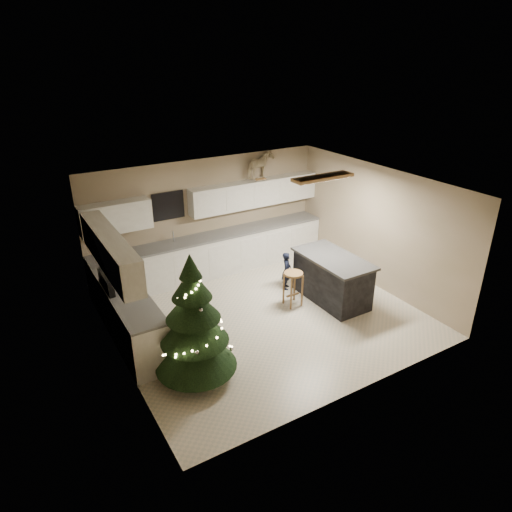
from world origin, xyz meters
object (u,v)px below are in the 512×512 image
at_px(bar_stool, 293,281).
at_px(christmas_tree, 194,329).
at_px(island, 332,278).
at_px(toddler, 287,271).
at_px(rocking_horse, 260,166).

bearing_deg(bar_stool, christmas_tree, -158.21).
bearing_deg(island, toddler, 121.08).
bearing_deg(rocking_horse, toddler, 148.31).
bearing_deg(toddler, bar_stool, -162.94).
relative_size(toddler, rocking_horse, 1.08).
xyz_separation_m(island, rocking_horse, (-0.23, 2.44, 1.84)).
distance_m(island, bar_stool, 0.84).
relative_size(island, rocking_horse, 2.20).
bearing_deg(rocking_horse, christmas_tree, 114.67).
bearing_deg(bar_stool, island, -15.36).
xyz_separation_m(christmas_tree, rocking_horse, (3.14, 3.24, 1.45)).
bearing_deg(christmas_tree, rocking_horse, 45.93).
xyz_separation_m(island, bar_stool, (-0.81, 0.22, 0.06)).
xyz_separation_m(island, toddler, (-0.52, 0.86, -0.06)).
height_order(island, rocking_horse, rocking_horse).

